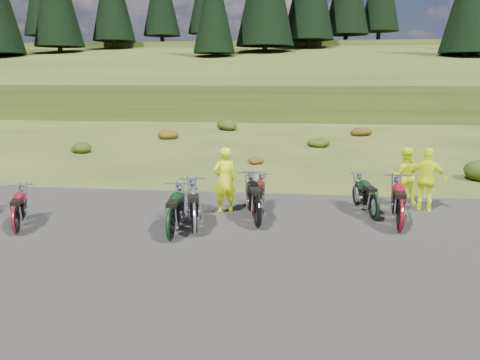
# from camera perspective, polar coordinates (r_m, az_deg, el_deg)

# --- Properties ---
(ground) EXTENTS (300.00, 300.00, 0.00)m
(ground) POSITION_cam_1_polar(r_m,az_deg,el_deg) (10.96, -0.38, -6.75)
(ground) COLOR #333D14
(ground) RESTS_ON ground
(gravel_pad) EXTENTS (20.00, 12.00, 0.04)m
(gravel_pad) POSITION_cam_1_polar(r_m,az_deg,el_deg) (9.11, -1.94, -10.85)
(gravel_pad) COLOR black
(gravel_pad) RESTS_ON ground
(hill_slope) EXTENTS (300.00, 45.97, 9.37)m
(hill_slope) POSITION_cam_1_polar(r_m,az_deg,el_deg) (60.39, 5.46, 8.93)
(hill_slope) COLOR #2C4015
(hill_slope) RESTS_ON ground
(hill_plateau) EXTENTS (300.00, 90.00, 9.17)m
(hill_plateau) POSITION_cam_1_polar(r_m,az_deg,el_deg) (120.33, 6.11, 10.62)
(hill_plateau) COLOR #2C4015
(hill_plateau) RESTS_ON ground
(conifer_21) EXTENTS (5.28, 5.28, 14.00)m
(conifer_21) POSITION_cam_1_polar(r_m,az_deg,el_deg) (61.80, -3.23, 20.72)
(conifer_21) COLOR black
(conifer_21) RESTS_ON ground
(shrub_1) EXTENTS (1.03, 1.03, 0.61)m
(shrub_1) POSITION_cam_1_polar(r_m,az_deg,el_deg) (24.16, -18.91, 3.90)
(shrub_1) COLOR #1F330C
(shrub_1) RESTS_ON ground
(shrub_2) EXTENTS (1.30, 1.30, 0.77)m
(shrub_2) POSITION_cam_1_polar(r_m,az_deg,el_deg) (28.08, -8.90, 5.68)
(shrub_2) COLOR #5C2E0B
(shrub_2) RESTS_ON ground
(shrub_3) EXTENTS (1.56, 1.56, 0.92)m
(shrub_3) POSITION_cam_1_polar(r_m,az_deg,el_deg) (32.65, -1.47, 6.89)
(shrub_3) COLOR #1F330C
(shrub_3) RESTS_ON ground
(shrub_4) EXTENTS (0.77, 0.77, 0.45)m
(shrub_4) POSITION_cam_1_polar(r_m,az_deg,el_deg) (19.83, 1.70, 2.62)
(shrub_4) COLOR #5C2E0B
(shrub_4) RESTS_ON ground
(shrub_5) EXTENTS (1.03, 1.03, 0.61)m
(shrub_5) POSITION_cam_1_polar(r_m,az_deg,el_deg) (25.02, 9.41, 4.68)
(shrub_5) COLOR #1F330C
(shrub_5) RESTS_ON ground
(shrub_6) EXTENTS (1.30, 1.30, 0.77)m
(shrub_6) POSITION_cam_1_polar(r_m,az_deg,el_deg) (30.53, 14.44, 5.97)
(shrub_6) COLOR #5C2E0B
(shrub_6) RESTS_ON ground
(motorcycle_1) EXTENTS (1.28, 1.97, 0.98)m
(motorcycle_1) POSITION_cam_1_polar(r_m,az_deg,el_deg) (12.15, -25.52, -6.06)
(motorcycle_1) COLOR maroon
(motorcycle_1) RESTS_ON ground
(motorcycle_2) EXTENTS (0.84, 2.11, 1.08)m
(motorcycle_2) POSITION_cam_1_polar(r_m,az_deg,el_deg) (10.67, -8.41, -7.42)
(motorcycle_2) COLOR black
(motorcycle_2) RESTS_ON ground
(motorcycle_3) EXTENTS (1.20, 2.24, 1.12)m
(motorcycle_3) POSITION_cam_1_polar(r_m,az_deg,el_deg) (10.98, -5.55, -6.77)
(motorcycle_3) COLOR #9D9EA2
(motorcycle_3) RESTS_ON ground
(motorcycle_4) EXTENTS (0.77, 1.93, 0.99)m
(motorcycle_4) POSITION_cam_1_polar(r_m,az_deg,el_deg) (12.22, 1.83, -4.71)
(motorcycle_4) COLOR #57150E
(motorcycle_4) RESTS_ON ground
(motorcycle_5) EXTENTS (1.22, 2.35, 1.17)m
(motorcycle_5) POSITION_cam_1_polar(r_m,az_deg,el_deg) (11.42, 2.15, -5.96)
(motorcycle_5) COLOR black
(motorcycle_5) RESTS_ON ground
(motorcycle_6) EXTENTS (1.01, 2.29, 1.16)m
(motorcycle_6) POSITION_cam_1_polar(r_m,az_deg,el_deg) (11.73, 18.81, -6.14)
(motorcycle_6) COLOR maroon
(motorcycle_6) RESTS_ON ground
(motorcycle_7) EXTENTS (1.04, 2.07, 1.04)m
(motorcycle_7) POSITION_cam_1_polar(r_m,az_deg,el_deg) (12.51, 15.92, -4.79)
(motorcycle_7) COLOR black
(motorcycle_7) RESTS_ON ground
(person_middle) EXTENTS (0.77, 0.69, 1.77)m
(person_middle) POSITION_cam_1_polar(r_m,az_deg,el_deg) (12.48, -1.91, -0.14)
(person_middle) COLOR #C4DF0B
(person_middle) RESTS_ON ground
(person_right_a) EXTENTS (0.81, 0.64, 1.65)m
(person_right_a) POSITION_cam_1_polar(r_m,az_deg,el_deg) (14.09, 19.37, 0.35)
(person_right_a) COLOR #C4DF0B
(person_right_a) RESTS_ON ground
(person_right_b) EXTENTS (1.09, 0.70, 1.73)m
(person_right_b) POSITION_cam_1_polar(r_m,az_deg,el_deg) (13.62, 21.84, -0.06)
(person_right_b) COLOR #C4DF0B
(person_right_b) RESTS_ON ground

